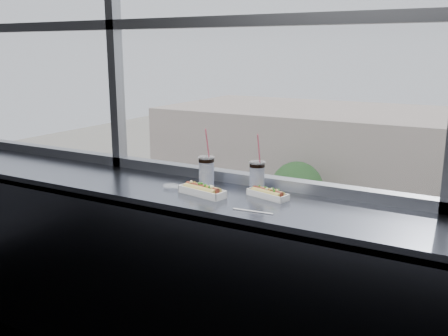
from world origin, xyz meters
The scene contains 15 objects.
wall_back_lower centered at (0.00, 1.50, 0.55)m, with size 6.00×6.00×0.00m, color black.
counter centered at (0.00, 1.23, 1.07)m, with size 6.00×0.55×0.06m, color slate.
counter_fascia centered at (0.00, 0.97, 0.55)m, with size 6.00×0.04×1.04m, color slate.
hotdog_tray_left centered at (-0.16, 1.18, 1.13)m, with size 0.28×0.14×0.07m.
hotdog_tray_right centered at (0.16, 1.30, 1.12)m, with size 0.24×0.13×0.06m.
soda_cup_left centered at (-0.21, 1.31, 1.20)m, with size 0.09×0.09×0.34m.
soda_cup_right centered at (0.07, 1.37, 1.19)m, with size 0.09×0.09×0.32m.
loose_straw centered at (0.20, 1.06, 1.10)m, with size 0.01×0.01×0.20m, color white.
wrapper centered at (-0.37, 1.20, 1.11)m, with size 0.11×0.08×0.03m, color silver.
car_far_a centered at (-8.64, 25.50, -9.97)m, with size 5.83×2.43×1.94m, color black.
car_near_a centered at (-15.97, 17.50, -9.96)m, with size 5.88×2.45×1.96m, color silver.
car_near_b centered at (-5.53, 17.50, -9.82)m, with size 6.71×2.79×2.24m, color black.
pedestrian_a centered at (-6.47, 29.99, -9.85)m, with size 0.99×0.74×2.22m, color #66605B.
pedestrian_b centered at (-1.75, 29.96, -9.94)m, with size 0.91×0.68×2.04m, color #66605B.
tree_left centered at (-10.39, 29.50, -7.24)m, with size 3.55×3.55×5.55m.
Camera 1 is at (1.19, -0.97, 1.85)m, focal length 40.00 mm.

